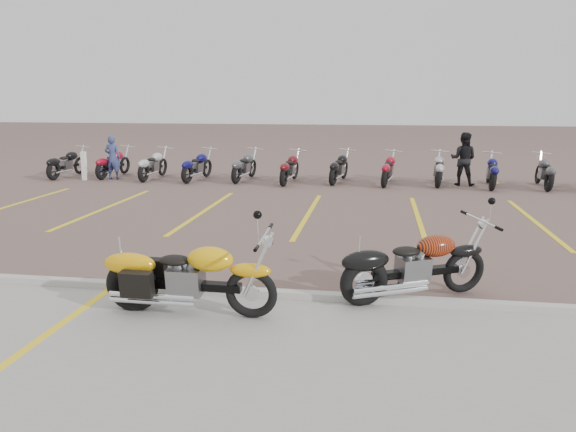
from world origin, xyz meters
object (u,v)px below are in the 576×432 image
object	(u,v)px
flame_cruiser	(411,268)
person_b	(463,159)
bollard	(84,166)
person_a	(113,158)
yellow_cruiser	(186,280)

from	to	relation	value
flame_cruiser	person_b	distance (m)	11.51
flame_cruiser	bollard	bearing A→B (deg)	108.98
person_a	person_b	distance (m)	12.12
flame_cruiser	person_b	size ratio (longest dim) A/B	1.22
flame_cruiser	person_b	xyz separation A→B (m)	(2.29, 11.28, 0.40)
yellow_cruiser	bollard	world-z (taller)	bollard
flame_cruiser	person_a	distance (m)	14.59
yellow_cruiser	person_a	xyz separation A→B (m)	(-6.82, 11.83, 0.28)
bollard	flame_cruiser	bearing A→B (deg)	-44.17
yellow_cruiser	bollard	bearing A→B (deg)	125.06
yellow_cruiser	person_a	size ratio (longest dim) A/B	1.55
yellow_cruiser	flame_cruiser	size ratio (longest dim) A/B	1.12
yellow_cruiser	person_b	size ratio (longest dim) A/B	1.37
person_a	person_b	size ratio (longest dim) A/B	0.88
yellow_cruiser	person_b	distance (m)	13.41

